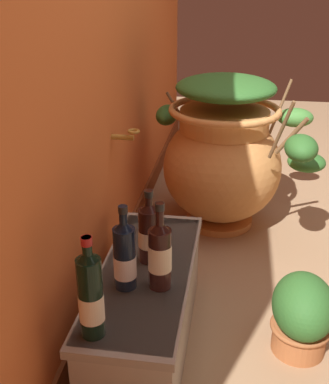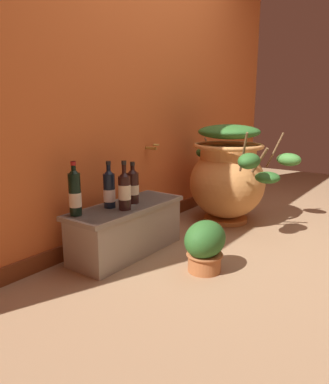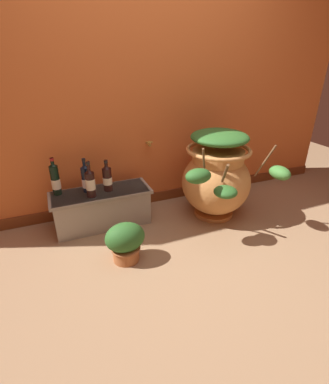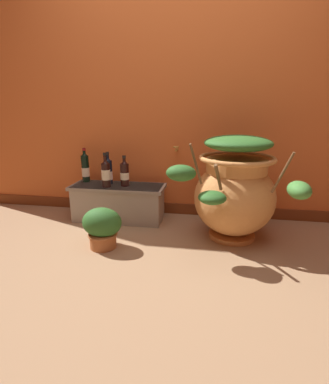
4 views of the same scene
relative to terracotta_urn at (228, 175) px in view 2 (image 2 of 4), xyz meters
name	(u,v)px [view 2 (image 2 of 4)]	position (x,y,z in m)	size (l,w,h in m)	color
ground_plane	(274,256)	(-0.52, -0.62, -0.42)	(7.00, 7.00, 0.00)	#9E7A56
back_wall	(135,66)	(-0.52, 0.58, 0.88)	(4.40, 0.33, 2.60)	#D6662D
terracotta_urn	(228,175)	(0.00, 0.00, 0.00)	(0.93, 0.91, 0.84)	#D68E4C
stone_ledge	(127,227)	(-1.05, 0.23, -0.23)	(0.89, 0.33, 0.34)	#9E9384
wine_bottle_left	(109,189)	(-1.16, 0.28, 0.05)	(0.08, 0.08, 0.31)	black
wine_bottle_middle	(133,185)	(-0.98, 0.23, 0.05)	(0.08, 0.08, 0.29)	black
wine_bottle_right	(125,190)	(-1.14, 0.17, 0.05)	(0.08, 0.08, 0.32)	black
wine_bottle_back	(75,192)	(-1.41, 0.32, 0.07)	(0.08, 0.08, 0.33)	black
potted_shrub	(205,245)	(-0.99, -0.35, -0.25)	(0.30, 0.23, 0.32)	#B26638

